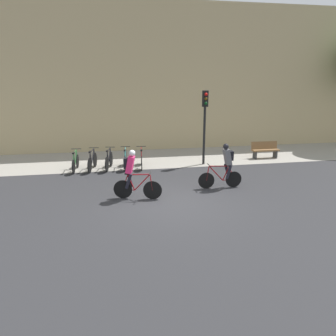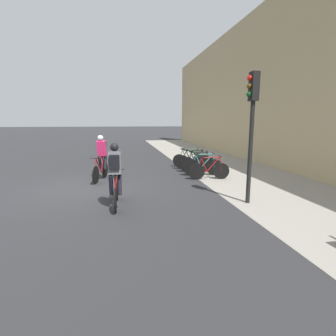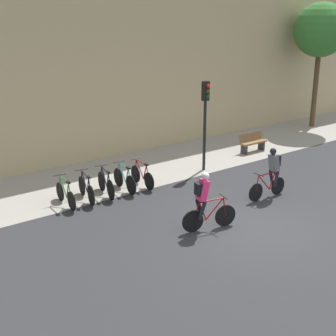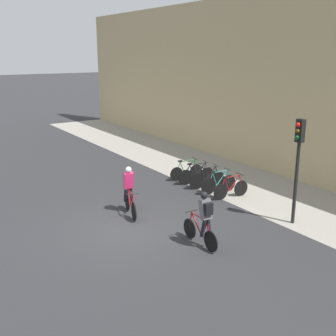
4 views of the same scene
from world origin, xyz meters
TOP-DOWN VIEW (x-y plane):
  - ground at (0.00, 0.00)m, footprint 200.00×200.00m
  - kerb_strip at (0.00, 6.75)m, footprint 44.00×4.50m
  - building_facade at (0.00, 9.30)m, footprint 44.00×0.60m
  - cyclist_pink at (-1.22, 0.70)m, footprint 1.68×0.61m
  - cyclist_grey at (2.42, 1.28)m, footprint 1.74×0.46m
  - parked_bike_0 at (-3.54, 4.92)m, footprint 0.46×1.68m
  - parked_bike_1 at (-2.77, 4.92)m, footprint 0.51×1.72m
  - parked_bike_2 at (-2.00, 4.93)m, footprint 0.51×1.67m
  - parked_bike_3 at (-1.23, 4.93)m, footprint 0.46×1.69m
  - parked_bike_4 at (-0.46, 4.92)m, footprint 0.46×1.66m
  - traffic_light_pole at (2.66, 4.98)m, footprint 0.26×0.30m
  - bench at (6.29, 5.66)m, footprint 1.48×0.44m

SIDE VIEW (x-z plane):
  - ground at x=0.00m, z-range 0.00..0.00m
  - kerb_strip at x=0.00m, z-range 0.00..0.01m
  - parked_bike_0 at x=-3.54m, z-range -0.09..0.87m
  - parked_bike_4 at x=-0.46m, z-range -0.09..0.88m
  - parked_bike_1 at x=-2.77m, z-range -0.08..0.90m
  - parked_bike_3 at x=-1.23m, z-range -0.08..0.90m
  - parked_bike_2 at x=-2.00m, z-range -0.08..0.91m
  - bench at x=6.29m, z-range 0.02..0.91m
  - cyclist_grey at x=2.42m, z-range 0.07..1.83m
  - cyclist_pink at x=-1.22m, z-range 0.06..1.83m
  - traffic_light_pole at x=2.66m, z-range 0.70..4.31m
  - building_facade at x=0.00m, z-range 0.00..8.40m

